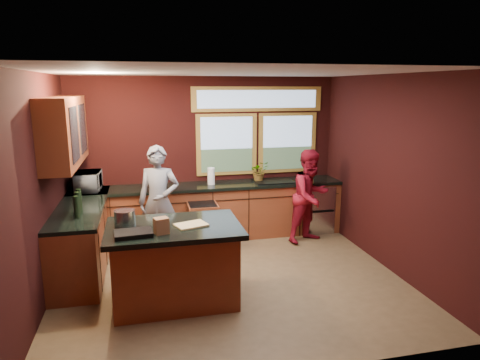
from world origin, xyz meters
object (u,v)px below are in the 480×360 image
object	(u,v)px
person_grey	(159,202)
person_red	(310,196)
island	(175,263)
stock_pot	(125,218)
cutting_board	(191,225)

from	to	relation	value
person_grey	person_red	world-z (taller)	person_grey
person_red	island	bearing A→B (deg)	-169.69
island	person_grey	bearing A→B (deg)	94.21
person_red	stock_pot	bearing A→B (deg)	-177.37
person_red	stock_pot	world-z (taller)	person_red
island	cutting_board	size ratio (longest dim) A/B	4.43
island	person_red	bearing A→B (deg)	33.63
island	person_red	size ratio (longest dim) A/B	1.00
cutting_board	stock_pot	size ratio (longest dim) A/B	1.46
stock_pot	island	bearing A→B (deg)	-15.26
person_red	cutting_board	world-z (taller)	person_red
island	person_red	distance (m)	2.83
cutting_board	stock_pot	xyz separation A→B (m)	(-0.75, 0.20, 0.08)
person_grey	person_red	size ratio (longest dim) A/B	1.09
person_grey	island	bearing A→B (deg)	-71.37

